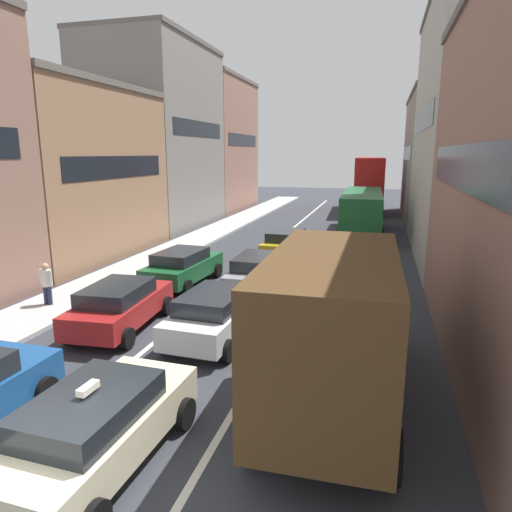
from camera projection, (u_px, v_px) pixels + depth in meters
name	position (u px, v px, depth m)	size (l,w,h in m)	color
sidewalk_left	(183.00, 246.00, 27.19)	(2.60, 64.00, 0.14)	#B2B2B2
lane_stripe_left	(264.00, 252.00, 25.92)	(0.16, 60.00, 0.01)	silver
lane_stripe_right	(324.00, 255.00, 25.04)	(0.16, 60.00, 0.01)	silver
building_row_left	(125.00, 148.00, 30.19)	(7.20, 43.90, 13.35)	#936B5B
building_row_right	(491.00, 150.00, 23.83)	(7.20, 43.90, 13.28)	gray
removalist_box_truck	(335.00, 319.00, 9.87)	(2.80, 7.74, 3.58)	#B7B29E
taxi_centre_lane_front	(97.00, 426.00, 8.01)	(2.20, 4.37, 1.66)	beige
sedan_centre_lane_second	(216.00, 313.00, 13.67)	(2.23, 4.38, 1.49)	silver
wagon_left_lane_second	(120.00, 305.00, 14.42)	(2.30, 4.41, 1.49)	#A51E1E
hatchback_centre_lane_third	(258.00, 272.00, 18.46)	(2.09, 4.32, 1.49)	gray
sedan_left_lane_third	(183.00, 266.00, 19.38)	(2.30, 4.41, 1.49)	#19592D
coupe_centre_lane_fourth	(287.00, 243.00, 24.29)	(2.28, 4.40, 1.49)	#B29319
sedan_right_lane_behind_truck	(342.00, 285.00, 16.60)	(2.25, 4.39, 1.49)	beige
wagon_right_lane_far	(353.00, 252.00, 22.04)	(2.26, 4.39, 1.49)	#759EB7
bus_mid_queue_primary	(362.00, 209.00, 31.23)	(3.00, 10.56, 2.90)	#1E6033
bus_far_queue_secondary	(368.00, 182.00, 43.46)	(3.19, 10.61, 5.06)	#B21919
pedestrian_near_kerb	(47.00, 283.00, 16.35)	(0.54, 0.34, 1.66)	#262D47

